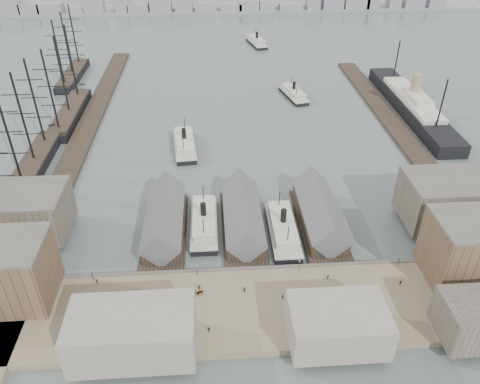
{
  "coord_description": "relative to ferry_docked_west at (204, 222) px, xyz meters",
  "views": [
    {
      "loc": [
        -9.24,
        -107.91,
        98.25
      ],
      "look_at": [
        0.0,
        30.0,
        6.0
      ],
      "focal_mm": 35.0,
      "sensor_mm": 36.0,
      "label": 1
    }
  ],
  "objects": [
    {
      "name": "pedestrian_11",
      "position": [
        48.63,
        -33.99,
        0.35
      ],
      "size": [
        1.14,
        1.21,
        1.64
      ],
      "primitive_type": "imported",
      "rotation": [
        0.0,
        0.0,
        5.38
      ],
      "color": "black",
      "rests_on": "quay"
    },
    {
      "name": "west_wharf",
      "position": [
        -55.0,
        81.96,
        -1.67
      ],
      "size": [
        10.0,
        220.0,
        1.6
      ],
      "primitive_type": "cube",
      "color": "#2D231C",
      "rests_on": "ground"
    },
    {
      "name": "east_wharf",
      "position": [
        91.0,
        71.96,
        -1.67
      ],
      "size": [
        10.0,
        180.0,
        1.6
      ],
      "primitive_type": "cube",
      "color": "#2D231C",
      "rests_on": "ground"
    },
    {
      "name": "tram",
      "position": [
        67.5,
        -36.12,
        1.5
      ],
      "size": [
        4.14,
        11.09,
        3.85
      ],
      "rotation": [
        0.0,
        0.0,
        0.13
      ],
      "color": "black",
      "rests_on": "quay"
    },
    {
      "name": "lamp_post_far_e",
      "position": [
        58.0,
        -25.04,
        2.24
      ],
      "size": [
        0.44,
        0.44,
        3.92
      ],
      "color": "black",
      "rests_on": "quay"
    },
    {
      "name": "ferry_open_mid",
      "position": [
        48.75,
        111.58,
        -0.29
      ],
      "size": [
        13.5,
        27.11,
        9.29
      ],
      "rotation": [
        0.0,
        0.0,
        0.23
      ],
      "color": "black",
      "rests_on": "ground"
    },
    {
      "name": "ferry_shed_east",
      "position": [
        39.0,
        -1.16,
        2.17
      ],
      "size": [
        14.0,
        42.0,
        12.6
      ],
      "color": "#2D231C",
      "rests_on": "ground"
    },
    {
      "name": "pedestrian_2",
      "position": [
        -1.32,
        -31.11,
        0.43
      ],
      "size": [
        1.3,
        0.97,
        1.8
      ],
      "primitive_type": "imported",
      "rotation": [
        0.0,
        0.0,
        0.28
      ],
      "color": "black",
      "rests_on": "quay"
    },
    {
      "name": "horse_cart_left",
      "position": [
        -18.39,
        -32.27,
        0.34
      ],
      "size": [
        4.64,
        1.54,
        1.59
      ],
      "rotation": [
        0.0,
        0.0,
        1.55
      ],
      "color": "black",
      "rests_on": "quay"
    },
    {
      "name": "ferry_shed_west",
      "position": [
        -13.0,
        -1.16,
        2.17
      ],
      "size": [
        14.0,
        42.0,
        12.6
      ],
      "color": "#2D231C",
      "rests_on": "ground"
    },
    {
      "name": "pedestrian_5",
      "position": [
        26.54,
        -36.16,
        0.4
      ],
      "size": [
        0.78,
        0.76,
        1.73
      ],
      "primitive_type": "imported",
      "rotation": [
        0.0,
        0.0,
        0.69
      ],
      "color": "black",
      "rests_on": "quay"
    },
    {
      "name": "lamp_post_near_e",
      "position": [
        28.0,
        -25.04,
        2.24
      ],
      "size": [
        0.44,
        0.44,
        3.92
      ],
      "color": "black",
      "rests_on": "quay"
    },
    {
      "name": "horse_cart_right",
      "position": [
        26.71,
        -43.45,
        0.28
      ],
      "size": [
        4.72,
        3.03,
        1.42
      ],
      "rotation": [
        0.0,
        0.0,
        1.95
      ],
      "color": "black",
      "rests_on": "quay"
    },
    {
      "name": "ocean_steamer",
      "position": [
        105.0,
        88.28,
        1.75
      ],
      "size": [
        13.43,
        98.12,
        19.62
      ],
      "color": "black",
      "rests_on": "ground"
    },
    {
      "name": "ferry_docked_west",
      "position": [
        0.0,
        0.0,
        0.0
      ],
      "size": [
        8.85,
        29.5,
        10.53
      ],
      "color": "black",
      "rests_on": "ground"
    },
    {
      "name": "sailing_ship_near",
      "position": [
        -68.84,
        37.0,
        0.48
      ],
      "size": [
        9.78,
        67.41,
        40.23
      ],
      "color": "black",
      "rests_on": "ground"
    },
    {
      "name": "sailing_ship_mid",
      "position": [
        -65.97,
        92.98,
        0.4
      ],
      "size": [
        9.75,
        56.31,
        40.07
      ],
      "color": "black",
      "rests_on": "ground"
    },
    {
      "name": "pedestrian_6",
      "position": [
        35.82,
        -29.11,
        0.32
      ],
      "size": [
        0.61,
        0.78,
        1.58
      ],
      "primitive_type": "imported",
      "rotation": [
        0.0,
        0.0,
        1.55
      ],
      "color": "black",
      "rests_on": "quay"
    },
    {
      "name": "pedestrian_0",
      "position": [
        -30.67,
        -26.38,
        0.35
      ],
      "size": [
        0.66,
        0.52,
        1.64
      ],
      "primitive_type": "imported",
      "rotation": [
        0.0,
        0.0,
        2.99
      ],
      "color": "black",
      "rests_on": "quay"
    },
    {
      "name": "pedestrian_8",
      "position": [
        55.89,
        -32.85,
        0.38
      ],
      "size": [
        1.04,
        0.51,
        1.7
      ],
      "primitive_type": "imported",
      "rotation": [
        0.0,
        0.0,
        6.18
      ],
      "color": "black",
      "rests_on": "quay"
    },
    {
      "name": "pedestrian_3",
      "position": [
        1.16,
        -45.87,
        0.37
      ],
      "size": [
        1.04,
        0.6,
        1.67
      ],
      "primitive_type": "imported",
      "rotation": [
        0.0,
        0.0,
        2.93
      ],
      "color": "black",
      "rests_on": "quay"
    },
    {
      "name": "pedestrian_4",
      "position": [
        11.26,
        -32.52,
        0.35
      ],
      "size": [
        0.89,
        0.95,
        1.63
      ],
      "primitive_type": "imported",
      "rotation": [
        0.0,
        0.0,
        0.92
      ],
      "color": "black",
      "rests_on": "quay"
    },
    {
      "name": "pedestrian_1",
      "position": [
        -34.13,
        -41.63,
        0.34
      ],
      "size": [
        0.92,
        0.98,
        1.61
      ],
      "primitive_type": "imported",
      "rotation": [
        0.0,
        0.0,
        1.06
      ],
      "color": "black",
      "rests_on": "quay"
    },
    {
      "name": "seawall",
      "position": [
        13.0,
        -23.24,
        -1.32
      ],
      "size": [
        180.0,
        1.2,
        2.3
      ],
      "primitive_type": "cube",
      "color": "#59544C",
      "rests_on": "ground"
    },
    {
      "name": "horse_cart_center",
      "position": [
        -1.86,
        -32.79,
        0.35
      ],
      "size": [
        4.99,
        2.15,
        1.61
      ],
      "rotation": [
        0.0,
        0.0,
        1.78
      ],
      "color": "black",
      "rests_on": "quay"
    },
    {
      "name": "ferry_docked_east",
      "position": [
        26.0,
        -5.43,
        0.04
      ],
      "size": [
        8.99,
        29.97,
        10.7
      ],
      "color": "black",
      "rests_on": "ground"
    },
    {
      "name": "warehouse_west_back",
      "position": [
        -57.0,
        -0.04,
        6.53
      ],
      "size": [
        26.0,
        20.0,
        14.0
      ],
      "primitive_type": "cube",
      "color": "#60564C",
      "rests_on": "west_land"
    },
    {
      "name": "pedestrian_9",
      "position": [
        65.19,
        -36.64,
        0.39
      ],
      "size": [
        1.0,
        0.94,
        1.71
      ],
      "primitive_type": "imported",
      "rotation": [
        0.0,
        0.0,
        3.78
      ],
      "color": "black",
      "rests_on": "quay"
    },
    {
      "name": "far_shore",
      "position": [
        10.93,
        316.1,
        1.44
      ],
      "size": [
        500.0,
        40.0,
        15.72
      ],
      "color": "gray",
      "rests_on": "ground"
    },
    {
      "name": "warehouse_east_back",
      "position": [
        81.0,
        -3.04,
        7.03
      ],
      "size": [
        28.0,
        20.0,
        15.0
      ],
      "primitive_type": "cube",
      "color": "#60564C",
      "rests_on": "east_land"
    },
    {
      "name": "ferry_shed_center",
      "position": [
        13.0,
        -1.16,
        2.17
      ],
      "size": [
        14.0,
        42.0,
        12.6
      ],
      "color": "#2D231C",
      "rests_on": "ground"
    },
    {
      "name": "lamp_post_near_w",
      "position": [
        -2.0,
        -25.04,
        2.24
      ],
      "size": [
        0.44,
        0.44,
        3.92
      ],
      "color": "black",
      "rests_on": "quay"
    },
    {
      "name": "pedestrian_7",
      "position": [
        36.33,
        -43.56,
        0.4
      ],
      "size": [
        1.27,
        1.2,
        1.73
      ],
      "primitive_type": "imported",
      "rotation": [
        0.0,
        0.0,
        5.6
      ],
      "color": "black",
      "rests_on": "quay"
    },
    {
      "name": "quay",
      "position": [
        13.0,
        -38.04,
        -1.47
      ],
      "size": [
        180.0,
        30.0,
        2.0
      ],
      "primitive_type": "cube",
      "color": "#807056",
      "rests_on": "ground"
    },
    {
      "name": "pedestrian_10",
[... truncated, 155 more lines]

